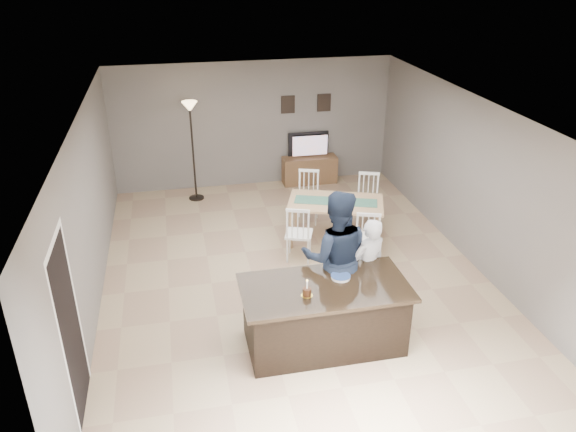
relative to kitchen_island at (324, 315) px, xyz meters
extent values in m
plane|color=tan|center=(0.00, 1.80, -0.45)|extent=(8.00, 8.00, 0.00)
plane|color=slate|center=(0.00, 5.80, 0.90)|extent=(6.00, 0.00, 6.00)
plane|color=slate|center=(0.00, -2.20, 0.90)|extent=(6.00, 0.00, 6.00)
plane|color=slate|center=(-3.00, 1.80, 0.90)|extent=(0.00, 8.00, 8.00)
plane|color=slate|center=(3.00, 1.80, 0.90)|extent=(0.00, 8.00, 8.00)
plane|color=white|center=(0.00, 1.80, 2.25)|extent=(8.00, 8.00, 0.00)
cube|color=black|center=(0.00, 0.00, -0.03)|extent=(2.00, 1.00, 0.85)
cube|color=black|center=(0.00, 0.00, 0.42)|extent=(2.15, 1.10, 0.05)
cube|color=brown|center=(1.20, 5.57, -0.15)|extent=(1.20, 0.40, 0.60)
imported|color=black|center=(1.20, 5.64, 0.41)|extent=(0.91, 0.12, 0.53)
plane|color=orange|center=(1.20, 5.56, 0.42)|extent=(0.78, 0.00, 0.78)
cube|color=black|center=(0.75, 5.78, 1.30)|extent=(0.30, 0.02, 0.38)
cube|color=black|center=(1.55, 5.78, 1.30)|extent=(0.30, 0.02, 0.38)
plane|color=black|center=(-2.99, -0.50, 0.60)|extent=(0.00, 2.10, 2.10)
plane|color=white|center=(-2.99, -0.50, 1.69)|extent=(0.00, 1.02, 1.02)
imported|color=silver|center=(0.78, 0.55, 0.29)|extent=(0.63, 0.51, 1.50)
imported|color=#172033|center=(0.30, 0.55, 0.52)|extent=(1.09, 0.94, 1.95)
cylinder|color=gold|center=(-0.28, -0.16, 0.45)|extent=(0.15, 0.15, 0.00)
cylinder|color=#3A2110|center=(-0.28, -0.16, 0.50)|extent=(0.11, 0.11, 0.10)
cylinder|color=white|center=(-0.28, -0.16, 0.60)|extent=(0.02, 0.02, 0.11)
sphere|color=#FFBF4C|center=(-0.28, -0.16, 0.67)|extent=(0.02, 0.02, 0.02)
cylinder|color=white|center=(0.25, 0.14, 0.45)|extent=(0.25, 0.25, 0.01)
cylinder|color=white|center=(0.25, 0.14, 0.46)|extent=(0.25, 0.25, 0.01)
cylinder|color=white|center=(0.25, 0.14, 0.48)|extent=(0.25, 0.25, 0.01)
cylinder|color=#315097|center=(0.25, 0.14, 0.48)|extent=(0.26, 0.26, 0.00)
cube|color=tan|center=(0.97, 2.78, 0.30)|extent=(1.86, 1.42, 0.04)
cylinder|color=tan|center=(0.14, 2.67, -0.09)|extent=(0.06, 0.06, 0.73)
cylinder|color=tan|center=(1.79, 2.89, -0.09)|extent=(0.06, 0.06, 0.73)
cube|color=#40745B|center=(0.97, 2.78, 0.32)|extent=(1.48, 0.82, 0.01)
cube|color=white|center=(0.19, 2.29, 0.01)|extent=(0.54, 0.53, 0.04)
cylinder|color=white|center=(-0.03, 2.19, -0.23)|extent=(0.03, 0.03, 0.44)
cylinder|color=white|center=(0.41, 2.38, -0.23)|extent=(0.03, 0.03, 0.44)
cube|color=white|center=(0.13, 2.11, 0.52)|extent=(0.38, 0.16, 0.05)
cube|color=white|center=(1.26, 1.91, 0.01)|extent=(0.54, 0.53, 0.04)
cylinder|color=white|center=(1.04, 1.81, -0.23)|extent=(0.03, 0.03, 0.44)
cylinder|color=white|center=(1.48, 2.00, -0.23)|extent=(0.03, 0.03, 0.44)
cube|color=white|center=(1.20, 1.73, 0.52)|extent=(0.38, 0.16, 0.05)
cube|color=white|center=(0.68, 3.64, 0.01)|extent=(0.54, 0.53, 0.04)
cylinder|color=white|center=(0.90, 3.74, -0.23)|extent=(0.03, 0.03, 0.44)
cylinder|color=white|center=(0.46, 3.55, -0.23)|extent=(0.03, 0.03, 0.44)
cube|color=white|center=(0.74, 3.82, 0.52)|extent=(0.38, 0.16, 0.05)
cube|color=white|center=(1.74, 3.26, 0.01)|extent=(0.54, 0.53, 0.04)
cylinder|color=white|center=(1.96, 3.36, -0.23)|extent=(0.03, 0.03, 0.44)
cylinder|color=white|center=(1.52, 3.17, -0.23)|extent=(0.03, 0.03, 0.44)
cube|color=white|center=(1.80, 3.44, 0.52)|extent=(0.38, 0.16, 0.05)
cylinder|color=black|center=(-1.35, 5.19, -0.44)|extent=(0.31, 0.31, 0.03)
cylinder|color=black|center=(-1.35, 5.19, 0.52)|extent=(0.04, 0.04, 1.90)
cone|color=#EDC382|center=(-1.35, 5.19, 1.52)|extent=(0.31, 0.31, 0.20)
camera|label=1|loc=(-1.72, -5.81, 4.33)|focal=35.00mm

